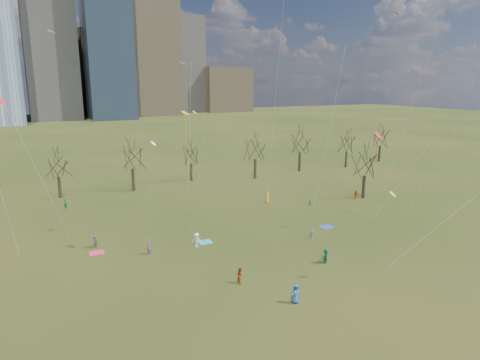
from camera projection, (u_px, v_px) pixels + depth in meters
name	position (u px, v px, depth m)	size (l,w,h in m)	color
ground	(292.00, 269.00, 44.10)	(500.00, 500.00, 0.00)	black
downtown_skyline	(60.00, 41.00, 217.55)	(212.50, 78.00, 118.00)	slate
bare_tree_row	(175.00, 156.00, 75.07)	(113.04, 29.80, 9.50)	black
blanket_teal	(205.00, 242.00, 51.55)	(1.60, 1.50, 0.03)	teal
blanket_navy	(327.00, 227.00, 56.91)	(1.60, 1.50, 0.03)	#2540AD
blanket_crimson	(97.00, 253.00, 48.35)	(1.60, 1.50, 0.03)	#D1294A
person_0	(296.00, 294.00, 37.17)	(0.86, 0.56, 1.75)	#2755A9
person_2	(240.00, 275.00, 40.91)	(0.79, 0.62, 1.63)	#9F4216
person_3	(312.00, 234.00, 52.46)	(0.78, 0.45, 1.21)	slate
person_5	(325.00, 256.00, 45.46)	(1.50, 0.48, 1.62)	#186F50
person_7	(149.00, 247.00, 47.71)	(0.64, 0.42, 1.75)	#994C97
person_8	(310.00, 203.00, 66.43)	(0.47, 0.36, 0.96)	#285FB1
person_9	(197.00, 240.00, 49.84)	(1.12, 0.64, 1.73)	white
person_10	(356.00, 195.00, 70.03)	(0.93, 0.39, 1.59)	red
person_11	(95.00, 241.00, 49.80)	(1.36, 0.43, 1.46)	slate
person_12	(267.00, 197.00, 68.25)	(0.83, 0.54, 1.69)	orange
person_13	(66.00, 203.00, 65.12)	(0.60, 0.39, 1.65)	#176731
kites_airborne	(268.00, 125.00, 54.83)	(54.05, 43.07, 36.20)	orange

